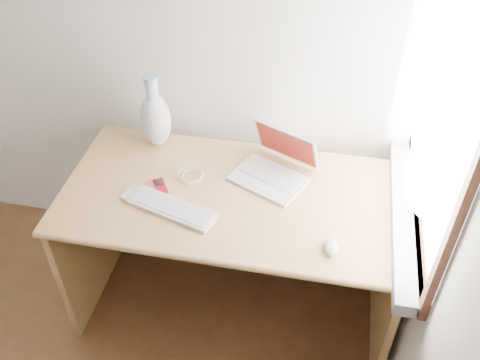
% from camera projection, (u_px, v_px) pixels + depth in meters
% --- Properties ---
extents(back_wall, '(3.50, 0.04, 2.60)m').
position_uv_depth(back_wall, '(37.00, 11.00, 2.39)').
color(back_wall, white).
rests_on(back_wall, floor).
extents(window, '(0.11, 0.99, 1.10)m').
position_uv_depth(window, '(441.00, 114.00, 1.83)').
color(window, white).
rests_on(window, right_wall).
extents(desk, '(1.46, 0.73, 0.77)m').
position_uv_depth(desk, '(237.00, 217.00, 2.48)').
color(desk, tan).
rests_on(desk, floor).
extents(laptop, '(0.37, 0.36, 0.21)m').
position_uv_depth(laptop, '(270.00, 166.00, 2.33)').
color(laptop, white).
rests_on(laptop, desk).
extents(external_keyboard, '(0.40, 0.22, 0.02)m').
position_uv_depth(external_keyboard, '(172.00, 208.00, 2.19)').
color(external_keyboard, white).
rests_on(external_keyboard, desk).
extents(mouse, '(0.06, 0.09, 0.03)m').
position_uv_depth(mouse, '(331.00, 247.00, 2.02)').
color(mouse, white).
rests_on(mouse, desk).
extents(ipod, '(0.09, 0.11, 0.01)m').
position_uv_depth(ipod, '(160.00, 186.00, 2.30)').
color(ipod, '#B80C1C').
rests_on(ipod, desk).
extents(cable_coil, '(0.15, 0.15, 0.01)m').
position_uv_depth(cable_coil, '(190.00, 175.00, 2.36)').
color(cable_coil, white).
rests_on(cable_coil, desk).
extents(remote, '(0.07, 0.10, 0.01)m').
position_uv_depth(remote, '(130.00, 192.00, 2.27)').
color(remote, white).
rests_on(remote, desk).
extents(vase, '(0.14, 0.14, 0.36)m').
position_uv_depth(vase, '(155.00, 118.00, 2.44)').
color(vase, white).
rests_on(vase, desk).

